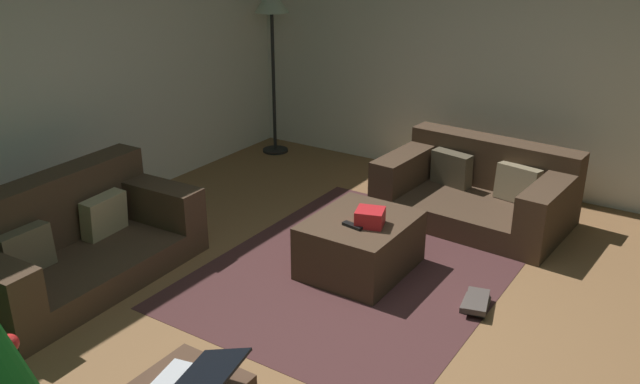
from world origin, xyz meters
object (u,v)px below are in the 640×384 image
object	(u,v)px
couch_right	(479,190)
ottoman	(360,245)
gift_box	(370,217)
tv_remote	(353,226)
couch_left	(70,243)
book_stack	(476,303)
corner_lamp	(272,14)
laptop	(190,382)

from	to	relation	value
couch_right	ottoman	xyz separation A→B (m)	(-1.38, 0.38, -0.05)
gift_box	tv_remote	size ratio (longest dim) A/B	1.20
ottoman	couch_left	bearing A→B (deg)	126.16
tv_remote	book_stack	distance (m)	0.98
gift_box	couch_right	bearing A→B (deg)	-11.20
couch_right	corner_lamp	world-z (taller)	corner_lamp
couch_right	book_stack	xyz separation A→B (m)	(-1.42, -0.53, -0.21)
gift_box	laptop	distance (m)	2.12
laptop	book_stack	xyz separation A→B (m)	(2.10, -0.52, -0.52)
couch_left	ottoman	distance (m)	2.07
couch_right	book_stack	size ratio (longest dim) A/B	4.90
couch_left	couch_right	bearing A→B (deg)	139.57
couch_left	book_stack	bearing A→B (deg)	112.31
couch_right	couch_left	bearing A→B (deg)	55.29
couch_right	laptop	size ratio (longest dim) A/B	3.40
gift_box	book_stack	size ratio (longest dim) A/B	0.60
couch_left	gift_box	xyz separation A→B (m)	(1.17, -1.77, 0.19)
couch_left	laptop	bearing A→B (deg)	63.65
couch_left	couch_right	world-z (taller)	couch_left
couch_right	laptop	xyz separation A→B (m)	(-3.52, -0.01, 0.31)
couch_right	gift_box	bearing A→B (deg)	82.35
couch_right	book_stack	bearing A→B (deg)	114.07
couch_left	couch_right	xyz separation A→B (m)	(2.60, -2.05, -0.02)
ottoman	corner_lamp	world-z (taller)	corner_lamp
ottoman	laptop	xyz separation A→B (m)	(-2.14, -0.39, 0.36)
couch_left	book_stack	size ratio (longest dim) A/B	5.37
couch_right	ottoman	world-z (taller)	couch_right
gift_box	corner_lamp	xyz separation A→B (m)	(1.89, 2.24, 1.03)
gift_box	corner_lamp	distance (m)	3.11
ottoman	corner_lamp	xyz separation A→B (m)	(1.84, 2.15, 1.29)
laptop	corner_lamp	world-z (taller)	corner_lamp
couch_left	ottoman	bearing A→B (deg)	124.00
couch_right	gift_box	size ratio (longest dim) A/B	8.18
couch_left	gift_box	size ratio (longest dim) A/B	8.97
gift_box	tv_remote	xyz separation A→B (m)	(-0.10, 0.08, -0.05)
couch_right	tv_remote	xyz separation A→B (m)	(-1.52, 0.36, 0.17)
gift_box	laptop	world-z (taller)	laptop
couch_right	book_stack	world-z (taller)	couch_right
corner_lamp	laptop	bearing A→B (deg)	-147.54
gift_box	couch_left	bearing A→B (deg)	123.60
ottoman	book_stack	world-z (taller)	ottoman
couch_left	ottoman	xyz separation A→B (m)	(1.22, -1.67, -0.07)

